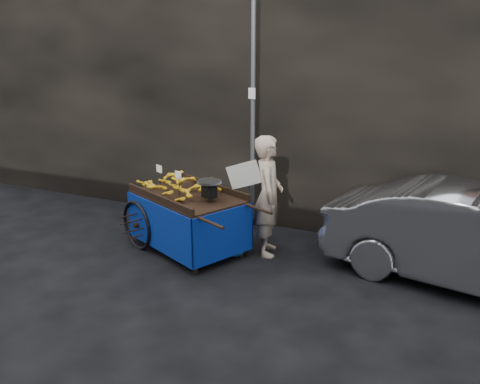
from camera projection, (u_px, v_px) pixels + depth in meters
The scene contains 7 objects.
ground at pixel (203, 252), 7.42m from camera, with size 80.00×80.00×0.00m, color black.
building_wall at pixel (284, 83), 8.82m from camera, with size 13.50×2.00×5.00m.
street_pole at pixel (253, 117), 7.86m from camera, with size 0.12×0.10×4.00m.
banana_cart at pixel (186, 200), 7.37m from camera, with size 2.67×1.99×1.33m.
vendor at pixel (268, 196), 7.16m from camera, with size 0.98×0.80×1.87m.
plastic_bag at pixel (235, 249), 7.24m from camera, with size 0.29×0.23×0.26m, color blue.
parked_car at pixel (480, 240), 6.19m from camera, with size 1.41×4.03×1.33m, color #ADAFB4.
Camera 1 is at (3.37, -5.98, 3.04)m, focal length 35.00 mm.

